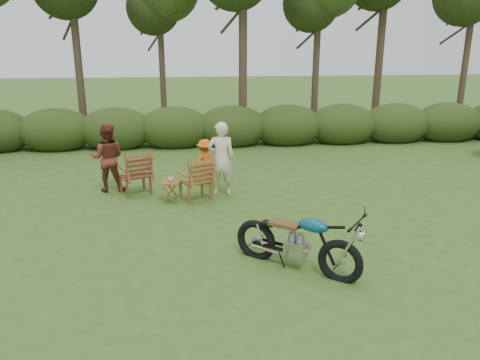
{
  "coord_description": "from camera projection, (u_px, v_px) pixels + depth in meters",
  "views": [
    {
      "loc": [
        -1.48,
        -7.21,
        3.63
      ],
      "look_at": [
        -0.51,
        1.71,
        0.9
      ],
      "focal_mm": 35.0,
      "sensor_mm": 36.0,
      "label": 1
    }
  ],
  "objects": [
    {
      "name": "lawn_chair_left",
      "position": [
        136.0,
        193.0,
        11.4
      ],
      "size": [
        0.97,
        0.97,
        1.06
      ],
      "primitive_type": null,
      "rotation": [
        0.0,
        0.0,
        3.57
      ],
      "color": "#5E2F17",
      "rests_on": "ground"
    },
    {
      "name": "motorcycle",
      "position": [
        295.0,
        267.0,
        7.72
      ],
      "size": [
        2.17,
        1.96,
        1.21
      ],
      "primitive_type": null,
      "rotation": [
        0.0,
        0.0,
        -0.67
      ],
      "color": "#0C76A3",
      "rests_on": "ground"
    },
    {
      "name": "tree_line",
      "position": [
        244.0,
        33.0,
        16.27
      ],
      "size": [
        22.52,
        11.62,
        8.14
      ],
      "color": "#352B1D",
      "rests_on": "ground"
    },
    {
      "name": "side_table",
      "position": [
        170.0,
        192.0,
        10.77
      ],
      "size": [
        0.55,
        0.49,
        0.48
      ],
      "primitive_type": null,
      "rotation": [
        0.0,
        0.0,
        -0.25
      ],
      "color": "brown",
      "rests_on": "ground"
    },
    {
      "name": "child",
      "position": [
        205.0,
        183.0,
        12.2
      ],
      "size": [
        0.87,
        0.72,
        1.17
      ],
      "primitive_type": "imported",
      "rotation": [
        0.0,
        0.0,
        3.59
      ],
      "color": "#D45613",
      "rests_on": "ground"
    },
    {
      "name": "ground",
      "position": [
        280.0,
        258.0,
        8.07
      ],
      "size": [
        80.0,
        80.0,
        0.0
      ],
      "primitive_type": "plane",
      "color": "#2C511B",
      "rests_on": "ground"
    },
    {
      "name": "lawn_chair_right",
      "position": [
        196.0,
        199.0,
        11.0
      ],
      "size": [
        0.94,
        0.94,
        1.03
      ],
      "primitive_type": null,
      "rotation": [
        0.0,
        0.0,
        3.57
      ],
      "color": "brown",
      "rests_on": "ground"
    },
    {
      "name": "cup",
      "position": [
        171.0,
        179.0,
        10.73
      ],
      "size": [
        0.13,
        0.13,
        0.1
      ],
      "primitive_type": "imported",
      "rotation": [
        0.0,
        0.0,
        0.03
      ],
      "color": "beige",
      "rests_on": "side_table"
    },
    {
      "name": "adult_a",
      "position": [
        222.0,
        194.0,
        11.33
      ],
      "size": [
        0.67,
        0.47,
        1.78
      ],
      "primitive_type": "imported",
      "rotation": [
        0.0,
        0.0,
        3.08
      ],
      "color": "beige",
      "rests_on": "ground"
    },
    {
      "name": "adult_b",
      "position": [
        110.0,
        190.0,
        11.63
      ],
      "size": [
        0.82,
        0.64,
        1.67
      ],
      "primitive_type": "imported",
      "rotation": [
        0.0,
        0.0,
        3.13
      ],
      "color": "#5E281B",
      "rests_on": "ground"
    }
  ]
}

